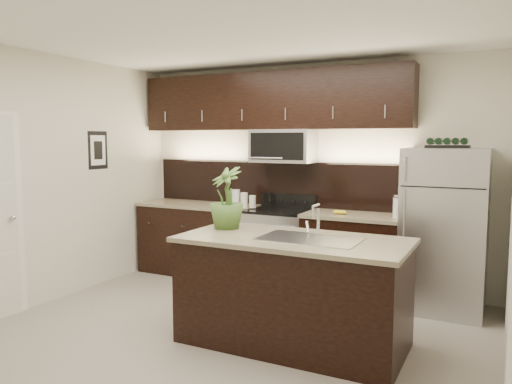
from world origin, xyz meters
TOP-DOWN VIEW (x-y plane):
  - ground at (0.00, 0.00)m, footprint 4.50×4.50m
  - room_walls at (-0.11, -0.04)m, footprint 4.52×4.02m
  - counter_run at (-0.46, 1.69)m, footprint 3.51×0.65m
  - upper_fixtures at (-0.43, 1.84)m, footprint 3.49×0.40m
  - island at (0.59, 0.12)m, footprint 1.96×0.96m
  - sink_faucet at (0.74, 0.13)m, footprint 0.84×0.50m
  - refrigerator at (1.65, 1.63)m, footprint 0.82×0.74m
  - wine_rack at (1.65, 1.63)m, footprint 0.42×0.26m
  - plant at (-0.16, 0.25)m, footprint 0.43×0.43m
  - canisters at (-0.74, 1.64)m, footprint 0.33×0.10m
  - french_press at (1.17, 1.64)m, footprint 0.11×0.11m
  - bananas at (0.49, 1.61)m, footprint 0.17×0.14m

SIDE VIEW (x-z plane):
  - ground at x=0.00m, z-range 0.00..0.00m
  - counter_run at x=-0.46m, z-range 0.00..0.94m
  - island at x=0.59m, z-range 0.00..0.94m
  - refrigerator at x=1.65m, z-range 0.00..1.69m
  - sink_faucet at x=0.74m, z-range 0.81..1.10m
  - bananas at x=0.49m, z-range 0.94..0.99m
  - canisters at x=-0.74m, z-range 0.93..1.14m
  - french_press at x=1.17m, z-range 0.90..1.22m
  - plant at x=-0.16m, z-range 0.94..1.53m
  - room_walls at x=-0.11m, z-range 0.34..3.05m
  - wine_rack at x=1.65m, z-range 1.69..1.79m
  - upper_fixtures at x=-0.43m, z-range 1.31..2.97m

